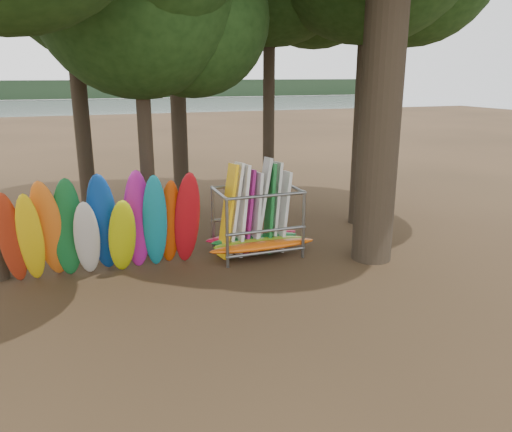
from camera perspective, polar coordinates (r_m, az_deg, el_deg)
name	(u,v)px	position (r m, az deg, el deg)	size (l,w,h in m)	color
ground	(248,287)	(12.86, -0.98, -8.07)	(120.00, 120.00, 0.00)	#47331E
lake	(102,115)	(71.41, -17.19, 11.00)	(160.00, 160.00, 0.00)	gray
far_shore	(87,89)	(121.22, -18.70, 13.56)	(160.00, 4.00, 4.00)	black
kayak_row	(105,229)	(13.52, -16.91, -1.41)	(5.03, 1.88, 3.08)	#AE2E15
storage_rack	(257,223)	(14.81, 0.11, -0.83)	(3.23, 1.52, 2.89)	slate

